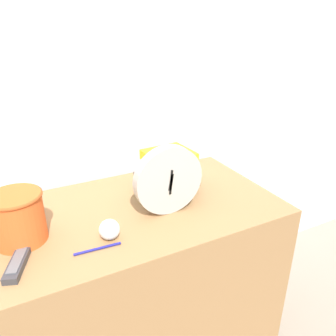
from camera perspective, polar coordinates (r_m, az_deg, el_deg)
The scene contains 8 objects.
wall_back at distance 1.39m, azimuth -18.34°, elevation 14.61°, with size 6.00×0.04×2.40m.
desk at distance 1.44m, azimuth -11.09°, elevation -21.54°, with size 1.38×0.60×0.77m.
desk_clock at distance 1.15m, azimuth 0.09°, elevation -2.14°, with size 0.25×0.04×0.25m.
book_stack at distance 1.31m, azimuth -0.01°, elevation -0.59°, with size 0.25×0.19×0.17m.
basket at distance 1.11m, azimuth -24.74°, elevation -7.67°, with size 0.17×0.17×0.16m.
tv_remote at distance 1.05m, azimuth -24.63°, elevation -14.64°, with size 0.09×0.16×0.02m.
crumpled_paper_ball at distance 1.07m, azimuth -10.17°, elevation -10.50°, with size 0.07×0.07×0.07m.
pen at distance 1.04m, azimuth -12.16°, elevation -13.59°, with size 0.14×0.02×0.01m.
Camera 1 is at (-0.22, -0.70, 1.40)m, focal length 35.00 mm.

